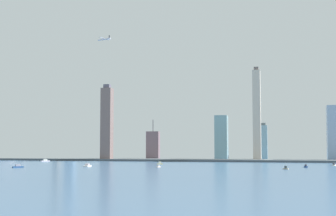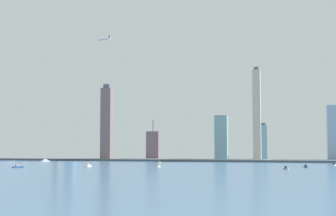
{
  "view_description": "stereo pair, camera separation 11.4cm",
  "coord_description": "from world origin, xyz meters",
  "px_view_note": "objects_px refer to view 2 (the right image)",
  "views": [
    {
      "loc": [
        195.73,
        -499.48,
        31.08
      ],
      "look_at": [
        -15.31,
        403.35,
        100.79
      ],
      "focal_mm": 52.52,
      "sensor_mm": 36.0,
      "label": 1
    },
    {
      "loc": [
        195.84,
        -499.45,
        31.08
      ],
      "look_at": [
        -15.31,
        403.35,
        100.79
      ],
      "focal_mm": 52.52,
      "sensor_mm": 36.0,
      "label": 2
    }
  ],
  "objects_px": {
    "boat_6": "(18,166)",
    "airplane": "(104,39)",
    "skyscraper_8": "(107,124)",
    "boat_0": "(334,165)",
    "boat_1": "(45,161)",
    "skyscraper_6": "(264,142)",
    "observation_tower": "(58,77)",
    "skyscraper_0": "(257,115)",
    "skyscraper_7": "(221,138)",
    "boat_2": "(159,166)",
    "boat_4": "(87,166)",
    "skyscraper_3": "(334,133)",
    "stadium_dome": "(7,155)",
    "skyscraper_2": "(153,146)",
    "boat_5": "(160,163)",
    "boat_3": "(286,168)",
    "skyscraper_5": "(71,118)",
    "boat_7": "(306,166)"
  },
  "relations": [
    {
      "from": "skyscraper_3",
      "to": "boat_3",
      "type": "distance_m",
      "value": 354.98
    },
    {
      "from": "boat_0",
      "to": "boat_1",
      "type": "relative_size",
      "value": 0.9
    },
    {
      "from": "skyscraper_7",
      "to": "boat_0",
      "type": "height_order",
      "value": "skyscraper_7"
    },
    {
      "from": "boat_2",
      "to": "boat_5",
      "type": "relative_size",
      "value": 1.07
    },
    {
      "from": "skyscraper_0",
      "to": "boat_5",
      "type": "xyz_separation_m",
      "value": [
        -142.85,
        -191.51,
        -86.37
      ]
    },
    {
      "from": "boat_7",
      "to": "skyscraper_5",
      "type": "bearing_deg",
      "value": 29.51
    },
    {
      "from": "observation_tower",
      "to": "skyscraper_8",
      "type": "height_order",
      "value": "observation_tower"
    },
    {
      "from": "skyscraper_5",
      "to": "skyscraper_7",
      "type": "xyz_separation_m",
      "value": [
        334.93,
        -20.83,
        -45.46
      ]
    },
    {
      "from": "skyscraper_3",
      "to": "skyscraper_5",
      "type": "height_order",
      "value": "skyscraper_5"
    },
    {
      "from": "skyscraper_6",
      "to": "airplane",
      "type": "xyz_separation_m",
      "value": [
        -284.4,
        -160.11,
        192.27
      ]
    },
    {
      "from": "boat_4",
      "to": "skyscraper_8",
      "type": "bearing_deg",
      "value": -170.16
    },
    {
      "from": "skyscraper_7",
      "to": "observation_tower",
      "type": "bearing_deg",
      "value": -175.97
    },
    {
      "from": "boat_0",
      "to": "skyscraper_6",
      "type": "bearing_deg",
      "value": 41.97
    },
    {
      "from": "skyscraper_2",
      "to": "boat_4",
      "type": "height_order",
      "value": "skyscraper_2"
    },
    {
      "from": "skyscraper_3",
      "to": "skyscraper_5",
      "type": "bearing_deg",
      "value": 178.35
    },
    {
      "from": "skyscraper_5",
      "to": "boat_0",
      "type": "relative_size",
      "value": 13.87
    },
    {
      "from": "boat_3",
      "to": "airplane",
      "type": "bearing_deg",
      "value": -1.99
    },
    {
      "from": "skyscraper_2",
      "to": "boat_4",
      "type": "distance_m",
      "value": 308.38
    },
    {
      "from": "skyscraper_3",
      "to": "airplane",
      "type": "height_order",
      "value": "airplane"
    },
    {
      "from": "stadium_dome",
      "to": "boat_3",
      "type": "height_order",
      "value": "stadium_dome"
    },
    {
      "from": "skyscraper_5",
      "to": "boat_2",
      "type": "distance_m",
      "value": 450.96
    },
    {
      "from": "skyscraper_7",
      "to": "skyscraper_6",
      "type": "bearing_deg",
      "value": 22.1
    },
    {
      "from": "skyscraper_2",
      "to": "boat_5",
      "type": "xyz_separation_m",
      "value": [
        66.51,
        -207.4,
        -27.6
      ]
    },
    {
      "from": "skyscraper_7",
      "to": "boat_6",
      "type": "xyz_separation_m",
      "value": [
        -234.12,
        -371.09,
        -43.29
      ]
    },
    {
      "from": "stadium_dome",
      "to": "skyscraper_8",
      "type": "xyz_separation_m",
      "value": [
        234.39,
        -29.78,
        62.58
      ]
    },
    {
      "from": "skyscraper_3",
      "to": "boat_7",
      "type": "relative_size",
      "value": 14.9
    },
    {
      "from": "skyscraper_0",
      "to": "boat_5",
      "type": "distance_m",
      "value": 254.05
    },
    {
      "from": "boat_0",
      "to": "observation_tower",
      "type": "bearing_deg",
      "value": 88.2
    },
    {
      "from": "airplane",
      "to": "skyscraper_8",
      "type": "bearing_deg",
      "value": -59.03
    },
    {
      "from": "boat_4",
      "to": "airplane",
      "type": "bearing_deg",
      "value": -170.02
    },
    {
      "from": "skyscraper_0",
      "to": "boat_0",
      "type": "relative_size",
      "value": 13.57
    },
    {
      "from": "skyscraper_2",
      "to": "skyscraper_7",
      "type": "xyz_separation_m",
      "value": [
        137.32,
        16.37,
        15.65
      ]
    },
    {
      "from": "boat_4",
      "to": "boat_6",
      "type": "height_order",
      "value": "boat_4"
    },
    {
      "from": "skyscraper_0",
      "to": "boat_3",
      "type": "bearing_deg",
      "value": -80.47
    },
    {
      "from": "skyscraper_2",
      "to": "boat_7",
      "type": "bearing_deg",
      "value": -42.32
    },
    {
      "from": "boat_0",
      "to": "boat_2",
      "type": "bearing_deg",
      "value": 131.26
    },
    {
      "from": "boat_2",
      "to": "boat_3",
      "type": "relative_size",
      "value": 1.22
    },
    {
      "from": "boat_6",
      "to": "stadium_dome",
      "type": "bearing_deg",
      "value": -105.12
    },
    {
      "from": "boat_6",
      "to": "airplane",
      "type": "height_order",
      "value": "airplane"
    },
    {
      "from": "skyscraper_8",
      "to": "skyscraper_7",
      "type": "bearing_deg",
      "value": 17.68
    },
    {
      "from": "boat_5",
      "to": "airplane",
      "type": "height_order",
      "value": "airplane"
    },
    {
      "from": "boat_6",
      "to": "boat_7",
      "type": "relative_size",
      "value": 1.99
    },
    {
      "from": "boat_3",
      "to": "skyscraper_0",
      "type": "bearing_deg",
      "value": -50.04
    },
    {
      "from": "skyscraper_7",
      "to": "skyscraper_0",
      "type": "bearing_deg",
      "value": -24.12
    },
    {
      "from": "skyscraper_8",
      "to": "boat_6",
      "type": "distance_m",
      "value": 310.58
    },
    {
      "from": "observation_tower",
      "to": "skyscraper_5",
      "type": "bearing_deg",
      "value": 77.19
    },
    {
      "from": "skyscraper_6",
      "to": "stadium_dome",
      "type": "bearing_deg",
      "value": -172.25
    },
    {
      "from": "skyscraper_7",
      "to": "boat_0",
      "type": "relative_size",
      "value": 6.77
    },
    {
      "from": "skyscraper_5",
      "to": "skyscraper_6",
      "type": "relative_size",
      "value": 2.44
    },
    {
      "from": "skyscraper_3",
      "to": "boat_6",
      "type": "height_order",
      "value": "skyscraper_3"
    }
  ]
}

